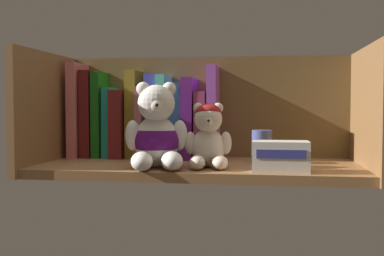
{
  "coord_description": "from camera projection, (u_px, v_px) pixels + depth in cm",
  "views": [
    {
      "loc": [
        14.05,
        -103.43,
        15.0
      ],
      "look_at": [
        -1.56,
        0.0,
        10.0
      ],
      "focal_mm": 43.96,
      "sensor_mm": 36.0,
      "label": 1
    }
  ],
  "objects": [
    {
      "name": "shelf_board",
      "position": [
        199.0,
        168.0,
        1.05
      ],
      "size": [
        70.21,
        29.97,
        2.0
      ],
      "primitive_type": "cube",
      "color": "olive",
      "rests_on": "ground"
    },
    {
      "name": "shelf_back_panel",
      "position": [
        207.0,
        111.0,
        1.2
      ],
      "size": [
        72.61,
        1.2,
        27.3
      ],
      "primitive_type": "cube",
      "color": "brown",
      "rests_on": "ground"
    },
    {
      "name": "shelf_side_panel_left",
      "position": [
        47.0,
        111.0,
        1.1
      ],
      "size": [
        1.6,
        32.37,
        27.3
      ],
      "primitive_type": "cube",
      "color": "olive",
      "rests_on": "ground"
    },
    {
      "name": "shelf_side_panel_right",
      "position": [
        368.0,
        112.0,
        0.99
      ],
      "size": [
        1.6,
        32.37,
        27.3
      ],
      "primitive_type": "cube",
      "color": "olive",
      "rests_on": "ground"
    },
    {
      "name": "book_0",
      "position": [
        80.0,
        110.0,
        1.21
      ],
      "size": [
        2.49,
        12.65,
        23.59
      ],
      "primitive_type": "cube",
      "color": "#CF6B6B",
      "rests_on": "shelf_board"
    },
    {
      "name": "book_1",
      "position": [
        91.0,
        114.0,
        1.2
      ],
      "size": [
        2.67,
        10.77,
        21.7
      ],
      "primitive_type": "cube",
      "color": "#5A1515",
      "rests_on": "shelf_board"
    },
    {
      "name": "book_2",
      "position": [
        102.0,
        115.0,
        1.2
      ],
      "size": [
        2.13,
        10.66,
        21.42
      ],
      "primitive_type": "cube",
      "rotation": [
        0.0,
        0.0,
        0.0
      ],
      "color": "#155E14",
      "rests_on": "shelf_board"
    },
    {
      "name": "book_3",
      "position": [
        111.0,
        122.0,
        1.2
      ],
      "size": [
        2.19,
        9.16,
        17.5
      ],
      "primitive_type": "cube",
      "rotation": [
        0.0,
        0.01,
        0.0
      ],
      "color": "teal",
      "rests_on": "shelf_board"
    },
    {
      "name": "book_4",
      "position": [
        122.0,
        124.0,
        1.19
      ],
      "size": [
        3.18,
        12.96,
        16.73
      ],
      "primitive_type": "cube",
      "color": "maroon",
      "rests_on": "shelf_board"
    },
    {
      "name": "book_5",
      "position": [
        135.0,
        114.0,
        1.18
      ],
      "size": [
        2.68,
        9.45,
        21.68
      ],
      "primitive_type": "cube",
      "color": "olive",
      "rests_on": "shelf_board"
    },
    {
      "name": "book_6",
      "position": [
        144.0,
        122.0,
        1.18
      ],
      "size": [
        1.86,
        14.31,
        17.55
      ],
      "primitive_type": "cube",
      "rotation": [
        0.0,
        0.01,
        0.0
      ],
      "color": "#A15757",
      "rests_on": "shelf_board"
    },
    {
      "name": "book_7",
      "position": [
        154.0,
        116.0,
        1.18
      ],
      "size": [
        2.8,
        11.3,
        20.69
      ],
      "primitive_type": "cube",
      "color": "#3A3EA6",
      "rests_on": "shelf_board"
    },
    {
      "name": "book_8",
      "position": [
        166.0,
        117.0,
        1.17
      ],
      "size": [
        2.18,
        14.08,
        20.37
      ],
      "primitive_type": "cube",
      "color": "#51CABC",
      "rests_on": "shelf_board"
    },
    {
      "name": "book_9",
      "position": [
        177.0,
        120.0,
        1.17
      ],
      "size": [
        2.97,
        9.38,
        18.6
      ],
      "primitive_type": "cube",
      "color": "#4B8FCE",
      "rests_on": "shelf_board"
    },
    {
      "name": "book_10",
      "position": [
        190.0,
        118.0,
        1.16
      ],
      "size": [
        3.11,
        13.98,
        19.67
      ],
      "primitive_type": "cube",
      "rotation": [
        0.0,
        0.02,
        0.0
      ],
      "color": "#581976",
      "rests_on": "shelf_board"
    },
    {
      "name": "book_11",
      "position": [
        203.0,
        125.0,
        1.16
      ],
      "size": [
        2.73,
        13.57,
        16.35
      ],
      "primitive_type": "cube",
      "color": "#8E3660",
      "rests_on": "shelf_board"
    },
    {
      "name": "book_12",
      "position": [
        214.0,
        113.0,
        1.15
      ],
      "size": [
        2.39,
        13.6,
        22.62
      ],
      "primitive_type": "cube",
      "rotation": [
        0.0,
        -0.01,
        0.0
      ],
      "color": "purple",
      "rests_on": "shelf_board"
    },
    {
      "name": "teddy_bear_larger",
      "position": [
        156.0,
        134.0,
        0.98
      ],
      "size": [
        13.67,
        14.43,
        17.95
      ],
      "color": "white",
      "rests_on": "shelf_board"
    },
    {
      "name": "teddy_bear_smaller",
      "position": [
        208.0,
        137.0,
        0.98
      ],
      "size": [
        10.06,
        10.37,
        13.61
      ],
      "color": "beige",
      "rests_on": "shelf_board"
    },
    {
      "name": "pillar_candle",
      "position": [
        262.0,
        147.0,
        1.06
      ],
      "size": [
        4.53,
        4.53,
        7.49
      ],
      "primitive_type": "cylinder",
      "color": "#4C5B99",
      "rests_on": "shelf_board"
    },
    {
      "name": "small_product_box",
      "position": [
        280.0,
        156.0,
        0.92
      ],
      "size": [
        11.0,
        6.34,
        6.04
      ],
      "color": "silver",
      "rests_on": "shelf_board"
    }
  ]
}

